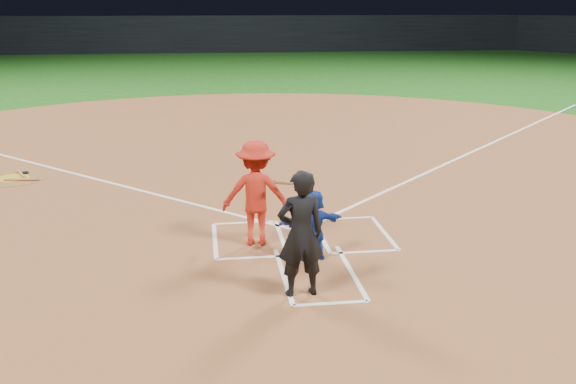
{
  "coord_description": "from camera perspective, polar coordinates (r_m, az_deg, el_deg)",
  "views": [
    {
      "loc": [
        -1.74,
        -11.03,
        4.15
      ],
      "look_at": [
        -0.3,
        -0.4,
        1.0
      ],
      "focal_mm": 40.0,
      "sensor_mm": 36.0,
      "label": 1
    }
  ],
  "objects": [
    {
      "name": "batter_at_plate",
      "position": [
        11.3,
        -2.85,
        -0.1
      ],
      "size": [
        1.6,
        0.87,
        1.88
      ],
      "color": "red",
      "rests_on": "home_plate_dirt"
    },
    {
      "name": "chalk_markings",
      "position": [
        16.92,
        -1.57,
        2.21
      ],
      "size": [
        28.35,
        17.32,
        0.01
      ],
      "color": "white",
      "rests_on": "home_plate_dirt"
    },
    {
      "name": "ground",
      "position": [
        11.91,
        1.18,
        -4.03
      ],
      "size": [
        120.0,
        120.0,
        0.0
      ],
      "primitive_type": "plane",
      "color": "#154C13",
      "rests_on": "ground"
    },
    {
      "name": "home_plate",
      "position": [
        11.91,
        1.18,
        -3.94
      ],
      "size": [
        0.6,
        0.6,
        0.02
      ],
      "primitive_type": "cylinder",
      "rotation": [
        0.0,
        0.0,
        3.14
      ],
      "color": "white",
      "rests_on": "home_plate_dirt"
    },
    {
      "name": "on_deck_logo",
      "position": [
        17.25,
        -23.3,
        1.16
      ],
      "size": [
        0.8,
        0.8,
        0.0
      ],
      "primitive_type": "cylinder",
      "color": "gold",
      "rests_on": "on_deck_circle"
    },
    {
      "name": "home_plate_dirt",
      "position": [
        17.62,
        -1.82,
        2.74
      ],
      "size": [
        28.0,
        28.0,
        0.01
      ],
      "primitive_type": "cylinder",
      "color": "brown",
      "rests_on": "ground"
    },
    {
      "name": "on_deck_bat_c",
      "position": [
        16.89,
        -22.59,
        1.04
      ],
      "size": [
        0.84,
        0.12,
        0.06
      ],
      "primitive_type": "cylinder",
      "rotation": [
        1.57,
        0.0,
        1.51
      ],
      "color": "#A0643A",
      "rests_on": "on_deck_circle"
    },
    {
      "name": "stadium_wall_far",
      "position": [
        59.11,
        -6.18,
        13.78
      ],
      "size": [
        80.0,
        1.2,
        3.2
      ],
      "primitive_type": "cube",
      "color": "black",
      "rests_on": "ground"
    },
    {
      "name": "bat_weight_donut",
      "position": [
        17.57,
        -22.35,
        1.6
      ],
      "size": [
        0.19,
        0.19,
        0.05
      ],
      "primitive_type": "torus",
      "color": "black",
      "rests_on": "on_deck_circle"
    },
    {
      "name": "catcher",
      "position": [
        10.68,
        2.24,
        -2.93
      ],
      "size": [
        1.19,
        0.61,
        1.22
      ],
      "primitive_type": "imported",
      "rotation": [
        0.0,
        0.0,
        3.37
      ],
      "color": "#1332A0",
      "rests_on": "home_plate_dirt"
    },
    {
      "name": "on_deck_bat_a",
      "position": [
        17.44,
        -22.63,
        1.49
      ],
      "size": [
        0.43,
        0.78,
        0.06
      ],
      "primitive_type": "cylinder",
      "rotation": [
        1.57,
        0.0,
        0.46
      ],
      "color": "#A2783B",
      "rests_on": "on_deck_circle"
    },
    {
      "name": "umpire",
      "position": [
        9.27,
        1.14,
        -3.75
      ],
      "size": [
        0.74,
        0.54,
        1.9
      ],
      "primitive_type": "imported",
      "rotation": [
        0.0,
        0.0,
        3.26
      ],
      "color": "black",
      "rests_on": "home_plate_dirt"
    },
    {
      "name": "on_deck_circle",
      "position": [
        17.25,
        -23.3,
        1.14
      ],
      "size": [
        1.7,
        1.7,
        0.01
      ],
      "primitive_type": "cylinder",
      "color": "brown",
      "rests_on": "home_plate_dirt"
    }
  ]
}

